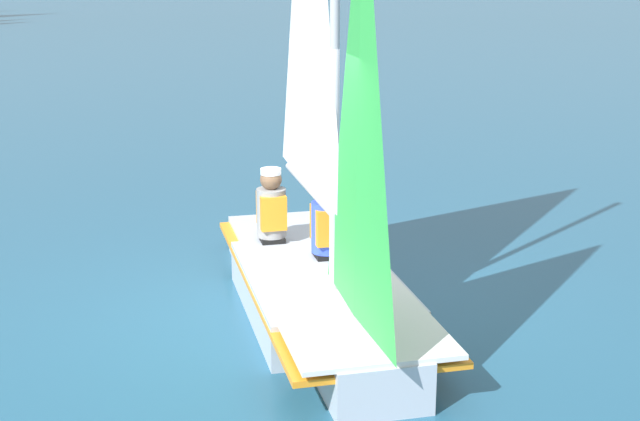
% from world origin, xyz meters
% --- Properties ---
extents(ground_plane, '(260.00, 260.00, 0.00)m').
position_xyz_m(ground_plane, '(0.00, 0.00, 0.00)').
color(ground_plane, '#235675').
extents(sailboat_main, '(4.28, 2.39, 5.20)m').
position_xyz_m(sailboat_main, '(0.00, -0.00, 0.77)').
color(sailboat_main, '#B2BCCC').
rests_on(sailboat_main, ground_plane).
extents(sailor_helm, '(0.40, 0.37, 1.16)m').
position_xyz_m(sailor_helm, '(-0.38, 0.29, 0.63)').
color(sailor_helm, black).
rests_on(sailor_helm, ground_plane).
extents(sailor_crew, '(0.40, 0.37, 1.16)m').
position_xyz_m(sailor_crew, '(-1.10, 0.05, 0.63)').
color(sailor_crew, black).
rests_on(sailor_crew, ground_plane).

